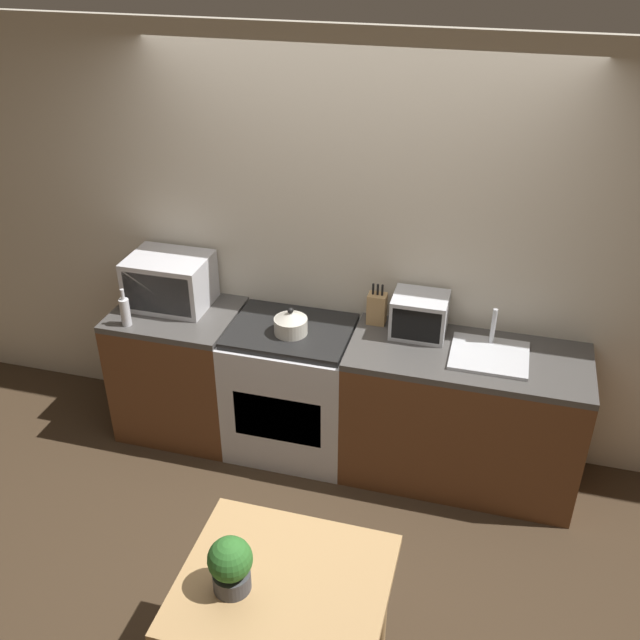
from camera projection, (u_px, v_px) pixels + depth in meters
ground_plane at (301, 544)px, 4.04m from camera, size 16.00×16.00×0.00m
wall_back at (353, 252)px, 4.35m from camera, size 10.00×0.06×2.60m
counter_left_run at (181, 370)px, 4.75m from camera, size 0.78×0.62×0.90m
counter_right_run at (461, 416)px, 4.33m from camera, size 1.39×0.62×0.90m
stove_range at (292, 389)px, 4.57m from camera, size 0.77×0.62×0.90m
kettle at (291, 323)px, 4.26m from camera, size 0.20×0.20×0.17m
microwave at (170, 281)px, 4.53m from camera, size 0.50×0.38×0.33m
bottle at (125, 311)px, 4.33m from camera, size 0.06×0.06×0.25m
knife_block at (377, 308)px, 4.35m from camera, size 0.11×0.09×0.27m
toaster_oven at (419, 315)px, 4.23m from camera, size 0.32×0.27×0.25m
sink_basin at (489, 354)px, 4.07m from camera, size 0.44×0.39×0.24m
dining_table at (284, 600)px, 2.94m from camera, size 0.85×0.74×0.78m
potted_plant at (230, 565)px, 2.79m from camera, size 0.18×0.18×0.25m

